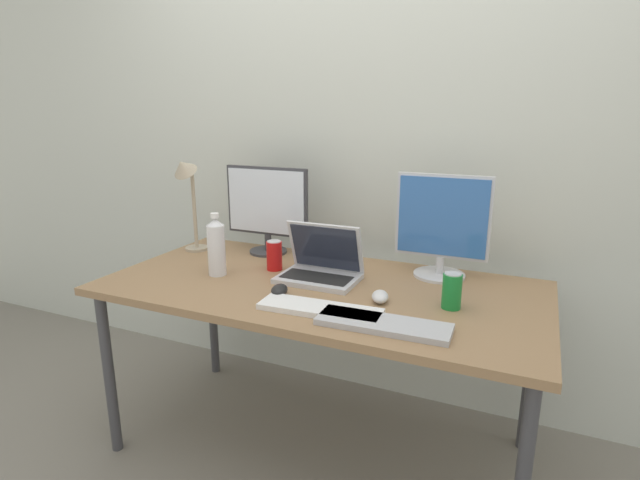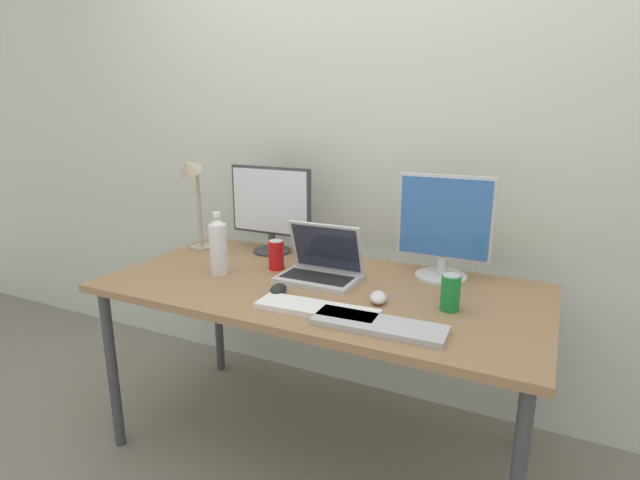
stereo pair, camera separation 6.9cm
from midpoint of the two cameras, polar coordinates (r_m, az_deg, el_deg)
The scene contains 14 objects.
ground_plane at distance 2.31m, azimuth -0.93°, elevation -22.61°, with size 16.00×16.00×0.00m, color gray.
wall_back at distance 2.38m, azimuth 5.03°, elevation 12.26°, with size 7.00×0.08×2.60m, color silver.
work_desk at distance 1.97m, azimuth -1.01°, elevation -6.69°, with size 1.69×0.83×0.74m.
monitor_left at distance 2.34m, azimuth -6.94°, elevation 3.74°, with size 0.41×0.18×0.41m.
monitor_center at distance 2.04m, azimuth 12.85°, elevation 1.59°, with size 0.37×0.21×0.42m.
laptop_silver at distance 2.00m, azimuth -0.90°, elevation -3.04°, with size 0.31×0.22×0.23m.
keyboard_main at distance 1.70m, azimuth -1.18°, elevation -7.90°, with size 0.42×0.12×0.02m, color white.
keyboard_aux at distance 1.60m, azimuth 6.01°, elevation -9.56°, with size 0.42×0.13×0.02m, color #B2B2B7.
mouse_by_keyboard at distance 1.79m, azimuth 5.78°, elevation -6.46°, with size 0.06×0.09×0.04m, color silver.
mouse_by_laptop at distance 1.85m, azimuth -5.75°, elevation -5.74°, with size 0.06×0.09×0.04m, color black.
water_bottle at distance 2.08m, azimuth -12.70°, elevation -0.76°, with size 0.07×0.07×0.26m.
soda_can_near_keyboard at distance 2.12m, azimuth -6.17°, elevation -1.77°, with size 0.07×0.07×0.13m.
soda_can_by_laptop at distance 1.76m, azimuth 13.75°, elevation -5.67°, with size 0.07×0.07×0.13m.
desk_lamp at distance 2.40m, azimuth -15.78°, elevation 5.93°, with size 0.11×0.18×0.46m.
Camera 1 is at (0.74, -1.68, 1.41)m, focal length 28.00 mm.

